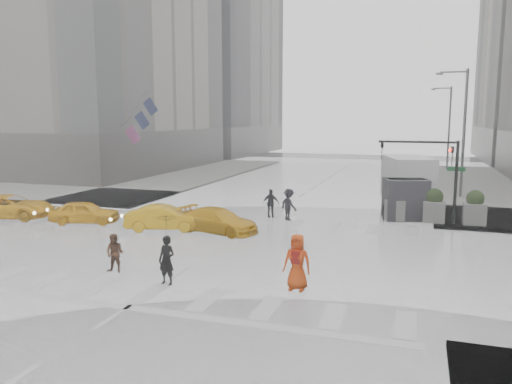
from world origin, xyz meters
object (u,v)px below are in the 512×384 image
(taxi_mid, at_px, (164,218))
(pedestrian_orange, at_px, (297,262))
(traffic_signal_pole, at_px, (436,165))
(pedestrian_brown, at_px, (115,253))
(box_truck, at_px, (407,184))
(taxi_front, at_px, (85,212))

(taxi_mid, bearing_deg, pedestrian_orange, -144.95)
(traffic_signal_pole, relative_size, taxi_mid, 1.16)
(traffic_signal_pole, xyz_separation_m, taxi_mid, (-13.00, -5.64, -2.58))
(pedestrian_brown, distance_m, box_truck, 18.28)
(pedestrian_brown, height_order, pedestrian_orange, pedestrian_orange)
(pedestrian_orange, distance_m, taxi_front, 14.95)
(pedestrian_brown, xyz_separation_m, box_truck, (9.85, 15.35, 1.05))
(taxi_front, relative_size, box_truck, 0.58)
(traffic_signal_pole, distance_m, pedestrian_brown, 17.01)
(pedestrian_orange, distance_m, taxi_mid, 10.70)
(traffic_signal_pole, xyz_separation_m, box_truck, (-1.51, 2.94, -1.45))
(traffic_signal_pole, height_order, taxi_mid, traffic_signal_pole)
(traffic_signal_pole, xyz_separation_m, taxi_front, (-17.91, -5.50, -2.60))
(taxi_front, bearing_deg, box_truck, -79.47)
(pedestrian_orange, bearing_deg, taxi_front, 155.32)
(pedestrian_brown, xyz_separation_m, taxi_front, (-6.55, 6.92, -0.10))
(traffic_signal_pole, xyz_separation_m, pedestrian_brown, (-11.36, -12.42, -2.50))
(taxi_mid, bearing_deg, box_truck, -70.56)
(traffic_signal_pole, bearing_deg, taxi_front, -162.93)
(taxi_front, bearing_deg, taxi_mid, -108.34)
(box_truck, bearing_deg, pedestrian_orange, -116.47)
(pedestrian_brown, height_order, taxi_mid, pedestrian_brown)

